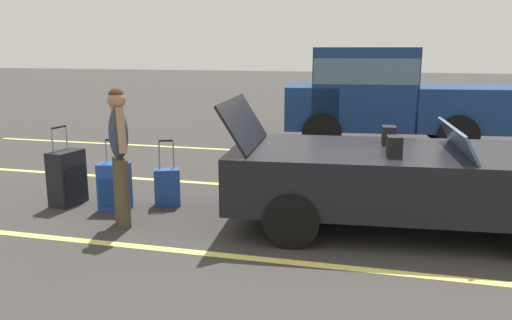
{
  "coord_description": "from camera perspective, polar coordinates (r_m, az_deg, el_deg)",
  "views": [
    {
      "loc": [
        -0.25,
        -6.12,
        2.1
      ],
      "look_at": [
        -1.8,
        -0.11,
        0.75
      ],
      "focal_mm": 36.43,
      "sensor_mm": 36.0,
      "label": 1
    }
  ],
  "objects": [
    {
      "name": "parked_pickup_truck_near",
      "position": [
        11.59,
        13.92,
        7.0
      ],
      "size": [
        5.19,
        2.51,
        2.1
      ],
      "rotation": [
        0.0,
        0.0,
        3.26
      ],
      "color": "navy",
      "rests_on": "ground_plane"
    },
    {
      "name": "suitcase_small_carryon",
      "position": [
        7.13,
        -9.7,
        -2.91
      ],
      "size": [
        0.39,
        0.32,
        0.89
      ],
      "rotation": [
        0.0,
        0.0,
        5.11
      ],
      "color": "#1E479E",
      "rests_on": "ground_plane"
    },
    {
      "name": "lot_line_mid",
      "position": [
        7.77,
        15.75,
        -3.88
      ],
      "size": [
        18.0,
        0.12,
        0.01
      ],
      "primitive_type": "cube",
      "color": "#EAE066",
      "rests_on": "ground_plane"
    },
    {
      "name": "suitcase_large_black",
      "position": [
        7.5,
        -20.01,
        -1.82
      ],
      "size": [
        0.36,
        0.51,
        1.07
      ],
      "rotation": [
        0.0,
        0.0,
        6.14
      ],
      "color": "black",
      "rests_on": "ground_plane"
    },
    {
      "name": "convertible_car",
      "position": [
        6.34,
        18.06,
        -2.11
      ],
      "size": [
        4.34,
        2.11,
        1.5
      ],
      "rotation": [
        0.0,
        0.0,
        0.09
      ],
      "color": "black",
      "rests_on": "ground_plane"
    },
    {
      "name": "suitcase_medium_bright",
      "position": [
        7.06,
        -15.27,
        -2.85
      ],
      "size": [
        0.44,
        0.32,
        0.94
      ],
      "rotation": [
        0.0,
        0.0,
        4.89
      ],
      "color": "#1E479E",
      "rests_on": "ground_plane"
    },
    {
      "name": "traveler_person",
      "position": [
        6.28,
        -14.79,
        1.11
      ],
      "size": [
        0.45,
        0.52,
        1.65
      ],
      "rotation": [
        0.0,
        0.0,
        0.69
      ],
      "color": "#4C3F2D",
      "rests_on": "ground_plane"
    },
    {
      "name": "lot_line_near",
      "position": [
        5.23,
        16.28,
        -11.96
      ],
      "size": [
        18.0,
        0.12,
        0.01
      ],
      "primitive_type": "cube",
      "color": "#EAE066",
      "rests_on": "ground_plane"
    },
    {
      "name": "ground_plane",
      "position": [
        6.48,
        15.96,
        -7.14
      ],
      "size": [
        80.0,
        80.0,
        0.0
      ],
      "primitive_type": "plane",
      "color": "#383533"
    },
    {
      "name": "lot_line_far",
      "position": [
        10.4,
        15.49,
        0.17
      ],
      "size": [
        18.0,
        0.12,
        0.01
      ],
      "primitive_type": "cube",
      "color": "#EAE066",
      "rests_on": "ground_plane"
    }
  ]
}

